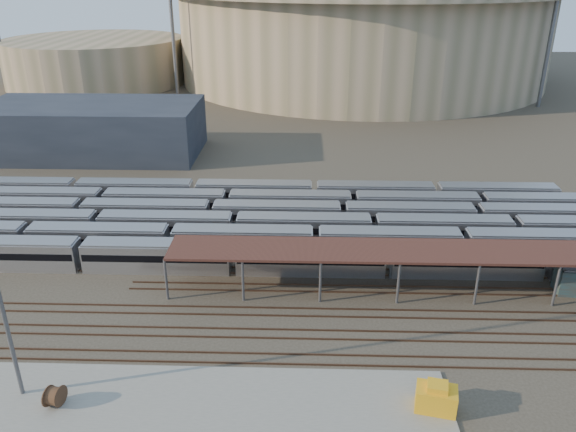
# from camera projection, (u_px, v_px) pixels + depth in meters

# --- Properties ---
(ground) EXTENTS (420.00, 420.00, 0.00)m
(ground) POSITION_uv_depth(u_px,v_px,m) (237.00, 306.00, 61.94)
(ground) COLOR #383026
(ground) RESTS_ON ground
(apron) EXTENTS (50.00, 9.00, 0.20)m
(apron) POSITION_uv_depth(u_px,v_px,m) (160.00, 400.00, 48.34)
(apron) COLOR gray
(apron) RESTS_ON ground
(subway_trains) EXTENTS (130.79, 23.90, 3.60)m
(subway_trains) POSITION_uv_depth(u_px,v_px,m) (234.00, 222.00, 78.19)
(subway_trains) COLOR silver
(subway_trains) RESTS_ON ground
(inspection_shed) EXTENTS (60.30, 6.00, 5.30)m
(inspection_shed) POSITION_uv_depth(u_px,v_px,m) (435.00, 253.00, 62.94)
(inspection_shed) COLOR #5C5C61
(inspection_shed) RESTS_ON ground
(empty_tracks) EXTENTS (170.00, 9.62, 0.18)m
(empty_tracks) POSITION_uv_depth(u_px,v_px,m) (232.00, 333.00, 57.34)
(empty_tracks) COLOR #4C3323
(empty_tracks) RESTS_ON ground
(stadium) EXTENTS (124.00, 124.00, 32.50)m
(stadium) POSITION_uv_depth(u_px,v_px,m) (361.00, 28.00, 182.50)
(stadium) COLOR tan
(stadium) RESTS_ON ground
(secondary_arena) EXTENTS (56.00, 56.00, 14.00)m
(secondary_arena) POSITION_uv_depth(u_px,v_px,m) (96.00, 61.00, 179.65)
(secondary_arena) COLOR tan
(secondary_arena) RESTS_ON ground
(service_building) EXTENTS (42.00, 20.00, 10.00)m
(service_building) POSITION_uv_depth(u_px,v_px,m) (92.00, 129.00, 111.20)
(service_building) COLOR #1E232D
(service_building) RESTS_ON ground
(floodlight_0) EXTENTS (4.00, 1.00, 38.40)m
(floodlight_0) POSITION_uv_depth(u_px,v_px,m) (172.00, 22.00, 154.98)
(floodlight_0) COLOR #5C5C61
(floodlight_0) RESTS_ON ground
(floodlight_2) EXTENTS (4.00, 1.00, 38.40)m
(floodlight_2) POSITION_uv_depth(u_px,v_px,m) (552.00, 26.00, 142.95)
(floodlight_2) COLOR #5C5C61
(floodlight_2) RESTS_ON ground
(floodlight_3) EXTENTS (4.00, 1.00, 38.40)m
(floodlight_3) POSITION_uv_depth(u_px,v_px,m) (258.00, 10.00, 200.10)
(floodlight_3) COLOR #5C5C61
(floodlight_3) RESTS_ON ground
(cable_reel_east) EXTENTS (1.40, 2.04, 1.86)m
(cable_reel_east) POSITION_uv_depth(u_px,v_px,m) (55.00, 396.00, 47.36)
(cable_reel_east) COLOR #543121
(cable_reel_east) RESTS_ON apron
(yellow_equipment) EXTENTS (3.73, 2.77, 2.10)m
(yellow_equipment) POSITION_uv_depth(u_px,v_px,m) (436.00, 399.00, 46.89)
(yellow_equipment) COLOR orange
(yellow_equipment) RESTS_ON apron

